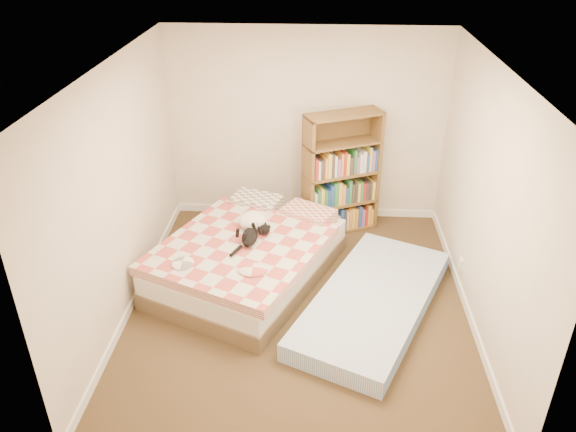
# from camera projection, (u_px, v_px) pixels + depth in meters

# --- Properties ---
(room) EXTENTS (3.51, 4.01, 2.51)m
(room) POSITION_uv_depth(u_px,v_px,m) (300.00, 203.00, 5.38)
(room) COLOR #402D1B
(room) RESTS_ON ground
(bed) EXTENTS (2.23, 2.56, 0.57)m
(bed) POSITION_uv_depth(u_px,v_px,m) (249.00, 256.00, 6.29)
(bed) COLOR brown
(bed) RESTS_ON room
(bookshelf) EXTENTS (1.07, 0.69, 1.57)m
(bookshelf) POSITION_uv_depth(u_px,v_px,m) (341.00, 188.00, 7.09)
(bookshelf) COLOR #55371D
(bookshelf) RESTS_ON room
(floor_mattress) EXTENTS (1.87, 2.48, 0.20)m
(floor_mattress) POSITION_uv_depth(u_px,v_px,m) (373.00, 302.00, 5.81)
(floor_mattress) COLOR #7897C8
(floor_mattress) RESTS_ON room
(black_cat) EXTENTS (0.39, 0.63, 0.14)m
(black_cat) POSITION_uv_depth(u_px,v_px,m) (250.00, 235.00, 6.07)
(black_cat) COLOR black
(black_cat) RESTS_ON bed
(white_dog) EXTENTS (0.47, 0.48, 0.17)m
(white_dog) POSITION_uv_depth(u_px,v_px,m) (254.00, 221.00, 6.30)
(white_dog) COLOR silver
(white_dog) RESTS_ON bed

